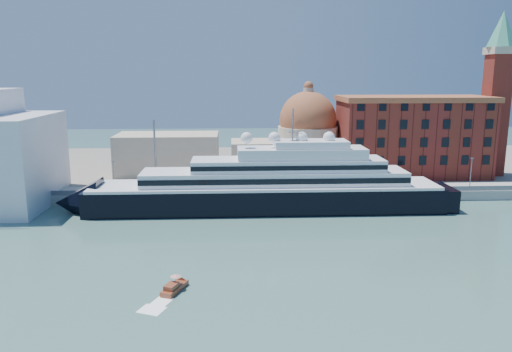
{
  "coord_description": "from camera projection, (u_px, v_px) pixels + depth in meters",
  "views": [
    {
      "loc": [
        -0.9,
        -90.74,
        31.86
      ],
      "look_at": [
        4.45,
        18.0,
        9.26
      ],
      "focal_mm": 35.0,
      "sensor_mm": 36.0,
      "label": 1
    }
  ],
  "objects": [
    {
      "name": "warehouse",
      "position": [
        412.0,
        136.0,
        145.81
      ],
      "size": [
        43.0,
        19.0,
        23.25
      ],
      "color": "maroon",
      "rests_on": "land"
    },
    {
      "name": "lamp_posts",
      "position": [
        185.0,
        163.0,
        124.2
      ],
      "size": [
        120.8,
        2.4,
        18.0
      ],
      "color": "slate",
      "rests_on": "quay"
    },
    {
      "name": "quay",
      "position": [
        236.0,
        194.0,
        128.25
      ],
      "size": [
        180.0,
        10.0,
        2.5
      ],
      "primitive_type": "cube",
      "color": "gray",
      "rests_on": "ground"
    },
    {
      "name": "water_taxi",
      "position": [
        174.0,
        287.0,
        73.93
      ],
      "size": [
        3.84,
        5.82,
        2.63
      ],
      "rotation": [
        0.0,
        0.0,
        -0.4
      ],
      "color": "maroon",
      "rests_on": "ground"
    },
    {
      "name": "service_barge",
      "position": [
        9.0,
        212.0,
        113.22
      ],
      "size": [
        12.98,
        7.62,
        2.77
      ],
      "rotation": [
        0.0,
        0.0,
        -0.31
      ],
      "color": "white",
      "rests_on": "ground"
    },
    {
      "name": "land",
      "position": [
        235.0,
        166.0,
        168.4
      ],
      "size": [
        260.0,
        72.0,
        2.0
      ],
      "primitive_type": "cube",
      "color": "slate",
      "rests_on": "ground"
    },
    {
      "name": "superyacht",
      "position": [
        254.0,
        190.0,
        116.97
      ],
      "size": [
        93.18,
        12.92,
        27.85
      ],
      "color": "black",
      "rests_on": "ground"
    },
    {
      "name": "ground",
      "position": [
        237.0,
        243.0,
        95.26
      ],
      "size": [
        400.0,
        400.0,
        0.0
      ],
      "primitive_type": "plane",
      "color": "#355B56",
      "rests_on": "ground"
    },
    {
      "name": "quay_fence",
      "position": [
        236.0,
        191.0,
        123.48
      ],
      "size": [
        180.0,
        0.1,
        1.2
      ],
      "primitive_type": "cube",
      "color": "slate",
      "rests_on": "quay"
    },
    {
      "name": "campanile",
      "position": [
        497.0,
        84.0,
        143.92
      ],
      "size": [
        8.4,
        8.4,
        47.0
      ],
      "color": "maroon",
      "rests_on": "land"
    },
    {
      "name": "church",
      "position": [
        256.0,
        144.0,
        149.79
      ],
      "size": [
        66.0,
        18.0,
        25.5
      ],
      "color": "beige",
      "rests_on": "land"
    }
  ]
}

